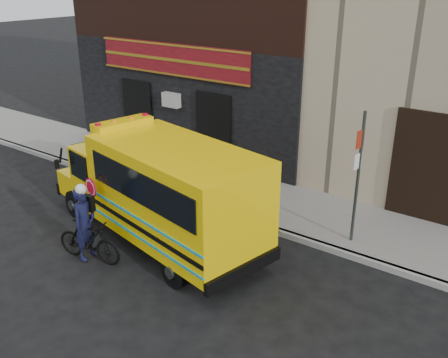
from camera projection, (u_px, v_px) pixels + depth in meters
ground at (186, 265)px, 11.89m from camera, size 120.00×120.00×0.00m
curb at (246, 221)px, 13.81m from camera, size 40.00×0.20×0.15m
sidewalk at (274, 202)px, 14.93m from camera, size 40.00×3.00×0.15m
school_bus at (161, 188)px, 12.33m from camera, size 7.19×3.48×2.92m
sign_pole at (358, 175)px, 12.01m from camera, size 0.09×0.31×3.52m
bicycle at (89, 241)px, 11.89m from camera, size 1.83×0.84×1.06m
cyclist at (85, 225)px, 11.81m from camera, size 0.52×0.71×1.81m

